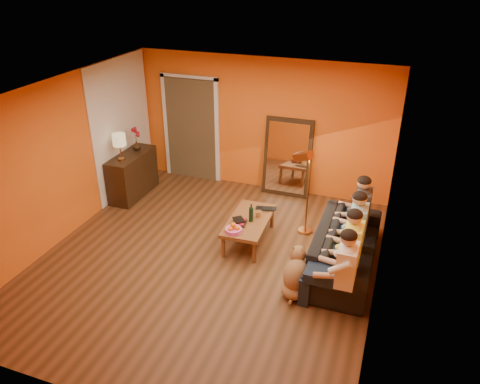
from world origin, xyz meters
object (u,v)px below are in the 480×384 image
(floor_lamp, at_px, (308,194))
(tumbler, at_px, (258,214))
(sofa, at_px, (345,247))
(person_far_right, at_px, (362,212))
(mirror_frame, at_px, (287,157))
(coffee_table, at_px, (249,230))
(sideboard, at_px, (133,175))
(person_mid_left, at_px, (352,249))
(person_far_left, at_px, (346,271))
(wine_bottle, at_px, (251,213))
(vase, at_px, (137,146))
(laptop, at_px, (266,210))
(dog, at_px, (297,272))
(person_mid_right, at_px, (357,229))
(table_lamp, at_px, (120,147))

(floor_lamp, distance_m, tumbler, 0.88)
(sofa, bearing_deg, person_far_right, -11.31)
(mirror_frame, distance_m, coffee_table, 2.00)
(sideboard, xyz_separation_m, person_far_right, (4.37, -0.33, 0.18))
(person_mid_left, xyz_separation_m, tumbler, (-1.58, 0.71, -0.14))
(person_far_left, relative_size, wine_bottle, 3.94)
(person_far_left, distance_m, vase, 4.92)
(laptop, bearing_deg, tumbler, -117.81)
(person_far_right, bearing_deg, wine_bottle, -161.34)
(dog, bearing_deg, vase, 144.90)
(person_mid_left, relative_size, laptop, 3.51)
(person_mid_right, bearing_deg, person_far_right, 90.00)
(mirror_frame, xyz_separation_m, sideboard, (-2.79, -1.08, -0.34))
(table_lamp, bearing_deg, wine_bottle, -12.16)
(floor_lamp, height_order, laptop, floor_lamp)
(table_lamp, relative_size, person_mid_left, 0.42)
(tumbler, height_order, laptop, tumbler)
(laptop, bearing_deg, person_far_right, -7.27)
(mirror_frame, distance_m, person_far_right, 2.12)
(person_mid_left, bearing_deg, floor_lamp, 126.75)
(mirror_frame, distance_m, person_far_left, 3.45)
(coffee_table, xyz_separation_m, person_mid_right, (1.70, -0.04, 0.40))
(dog, xyz_separation_m, tumbler, (-0.92, 1.16, 0.12))
(tumbler, bearing_deg, dog, -51.41)
(floor_lamp, height_order, dog, floor_lamp)
(table_lamp, relative_size, person_far_right, 0.42)
(person_far_left, bearing_deg, vase, 152.98)
(table_lamp, xyz_separation_m, floor_lamp, (3.48, 0.07, -0.39))
(floor_lamp, distance_m, dog, 1.69)
(person_far_right, distance_m, laptop, 1.54)
(person_mid_right, bearing_deg, person_mid_left, -90.00)
(mirror_frame, bearing_deg, person_far_left, -62.68)
(tumbler, bearing_deg, person_far_left, -38.60)
(table_lamp, distance_m, vase, 0.58)
(person_far_left, bearing_deg, person_mid_right, 90.00)
(table_lamp, relative_size, floor_lamp, 0.35)
(vase, bearing_deg, person_far_left, -27.02)
(sideboard, bearing_deg, coffee_table, -17.39)
(sideboard, bearing_deg, person_far_right, -4.30)
(sideboard, bearing_deg, person_mid_left, -18.10)
(table_lamp, distance_m, wine_bottle, 2.83)
(mirror_frame, distance_m, floor_lamp, 1.48)
(person_mid_left, distance_m, vase, 4.69)
(sofa, height_order, person_far_right, person_far_right)
(sofa, bearing_deg, mirror_frame, 35.16)
(tumbler, bearing_deg, person_mid_left, -24.25)
(sofa, relative_size, vase, 12.74)
(person_mid_right, bearing_deg, sofa, -142.43)
(laptop, bearing_deg, floor_lamp, 8.54)
(table_lamp, relative_size, tumbler, 4.62)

